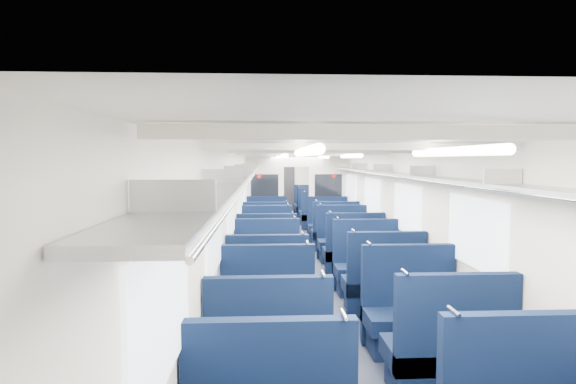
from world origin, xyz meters
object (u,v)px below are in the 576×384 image
at_px(seat_23, 315,213).
at_px(seat_24, 266,210).
at_px(seat_5, 448,357).
at_px(seat_10, 267,269).
at_px(bulkhead, 296,195).
at_px(seat_27, 308,206).
at_px(seat_9, 383,287).
at_px(seat_15, 343,243).
at_px(seat_26, 266,206).
at_px(seat_7, 412,317).
at_px(seat_8, 267,292).
at_px(seat_16, 267,235).
at_px(end_door, 286,188).
at_px(seat_6, 268,318).
at_px(seat_14, 267,244).
at_px(seat_19, 328,227).
at_px(seat_12, 267,256).
at_px(seat_17, 335,235).
at_px(seat_22, 266,213).
at_px(seat_4, 269,362).
at_px(seat_11, 367,270).
at_px(seat_18, 266,227).
at_px(seat_20, 266,217).
at_px(seat_21, 319,217).
at_px(seat_25, 311,209).
at_px(seat_13, 353,254).

bearing_deg(seat_23, seat_24, 144.50).
distance_m(seat_5, seat_10, 3.81).
xyz_separation_m(bulkhead, seat_27, (0.83, 5.12, -0.85)).
bearing_deg(seat_9, seat_10, 145.26).
bearing_deg(seat_15, seat_26, 101.97).
relative_size(seat_7, seat_8, 1.00).
distance_m(seat_16, seat_24, 5.57).
bearing_deg(bulkhead, seat_8, -97.64).
relative_size(seat_7, seat_16, 1.00).
bearing_deg(end_door, seat_15, -84.86).
bearing_deg(seat_16, seat_5, -76.08).
distance_m(end_door, seat_27, 1.75).
height_order(seat_6, seat_8, same).
bearing_deg(seat_14, seat_19, 53.55).
bearing_deg(seat_12, seat_8, -90.00).
bearing_deg(seat_6, seat_10, 90.00).
bearing_deg(seat_17, seat_7, -90.00).
bearing_deg(seat_22, seat_5, -81.60).
bearing_deg(seat_10, seat_12, 90.00).
relative_size(seat_4, seat_11, 1.00).
relative_size(seat_18, seat_20, 1.00).
xyz_separation_m(seat_14, seat_21, (1.66, 4.40, 0.00)).
relative_size(seat_5, seat_22, 1.00).
bearing_deg(bulkhead, seat_19, -27.05).
height_order(seat_14, seat_25, same).
height_order(end_door, seat_24, end_door).
distance_m(seat_7, seat_19, 6.83).
xyz_separation_m(seat_11, seat_21, (0.00, 6.75, 0.00)).
xyz_separation_m(seat_13, seat_17, (0.00, 2.28, 0.00)).
bearing_deg(seat_18, seat_8, -90.00).
bearing_deg(seat_21, seat_4, -99.39).
distance_m(seat_26, seat_27, 1.66).
bearing_deg(seat_27, seat_23, -90.00).
xyz_separation_m(seat_4, seat_11, (1.66, 3.29, 0.00)).
height_order(seat_20, seat_26, same).
xyz_separation_m(seat_12, seat_18, (0.00, 3.61, 0.00)).
height_order(seat_17, seat_20, same).
bearing_deg(seat_11, bulkhead, 99.39).
distance_m(seat_4, seat_9, 2.83).
xyz_separation_m(seat_23, seat_25, (0.00, 1.30, 0.00)).
relative_size(seat_10, seat_19, 1.00).
height_order(seat_8, seat_11, same).
bearing_deg(seat_14, seat_26, 90.00).
distance_m(end_door, seat_12, 10.47).
bearing_deg(seat_4, seat_23, 81.50).
distance_m(seat_17, seat_19, 1.13).
xyz_separation_m(seat_4, seat_15, (1.66, 5.62, 0.00)).
bearing_deg(seat_25, seat_7, -90.00).
bearing_deg(seat_14, seat_24, 90.00).
xyz_separation_m(seat_4, seat_19, (1.66, 7.89, 0.00)).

